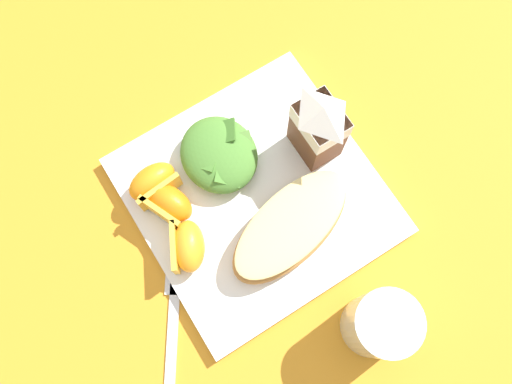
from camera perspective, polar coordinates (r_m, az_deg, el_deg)
name	(u,v)px	position (r m, az deg, el deg)	size (l,w,h in m)	color
ground	(256,198)	(0.67, 0.00, -0.60)	(3.00, 3.00, 0.00)	orange
white_plate	(256,196)	(0.66, 0.00, -0.42)	(0.28, 0.28, 0.02)	white
cheesy_pizza_bread	(290,226)	(0.63, 3.65, -3.62)	(0.11, 0.18, 0.04)	#B77F42
green_salad_pile	(219,154)	(0.65, -3.91, 3.96)	(0.10, 0.09, 0.04)	#4C8433
milk_carton	(319,126)	(0.62, 6.63, 6.88)	(0.06, 0.04, 0.11)	brown
orange_wedge_front	(153,183)	(0.65, -10.78, 0.96)	(0.04, 0.06, 0.04)	orange
orange_wedge_middle	(169,203)	(0.64, -9.19, -1.19)	(0.07, 0.06, 0.04)	orange
orange_wedge_rear	(187,246)	(0.62, -7.23, -5.69)	(0.07, 0.06, 0.04)	orange
metal_fork	(172,332)	(0.65, -8.78, -14.32)	(0.17, 0.12, 0.01)	silver
drinking_clear_cup	(380,325)	(0.61, 12.90, -13.44)	(0.07, 0.07, 0.10)	silver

